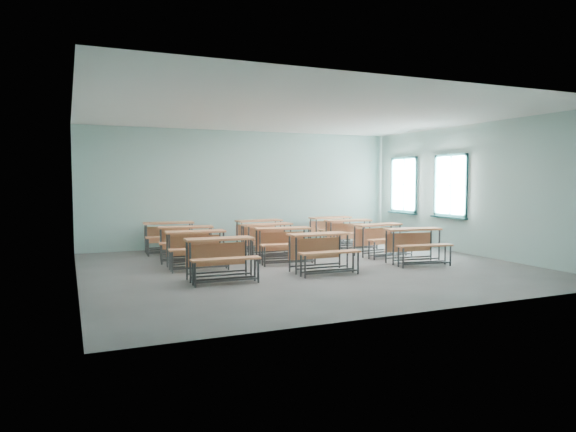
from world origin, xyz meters
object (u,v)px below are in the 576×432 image
Objects in this scene: desk_unit_r0c2 at (415,240)px; desk_unit_r3c0 at (169,232)px; desk_unit_r1c2 at (380,235)px; desk_unit_r2c0 at (186,238)px; desk_unit_r3c1 at (261,230)px; desk_unit_r2c2 at (350,229)px; desk_unit_r0c0 at (221,252)px; desk_unit_r1c1 at (284,239)px; desk_unit_r0c1 at (321,246)px; desk_unit_r3c2 at (332,226)px; desk_unit_r1c0 at (196,243)px; desk_unit_r2c1 at (269,234)px.

desk_unit_r3c0 is (-4.65, 3.83, 0.00)m from desk_unit_r0c2.
desk_unit_r2c0 is (-4.46, 1.18, 0.00)m from desk_unit_r1c2.
desk_unit_r3c0 is 0.99× the size of desk_unit_r3c1.
desk_unit_r0c2 and desk_unit_r2c2 have the same top height.
desk_unit_r0c0 and desk_unit_r1c2 have the same top height.
desk_unit_r0c0 is 2.35m from desk_unit_r1c1.
desk_unit_r1c1 is at bearing -144.89° from desk_unit_r2c2.
desk_unit_r3c1 is (0.09, 3.72, 0.00)m from desk_unit_r0c1.
desk_unit_r0c0 is 3.97m from desk_unit_r3c0.
desk_unit_r3c1 is (-2.28, 3.61, 0.00)m from desk_unit_r0c2.
desk_unit_r2c0 is 1.05× the size of desk_unit_r3c0.
desk_unit_r0c2 is at bearing 3.58° from desk_unit_r0c1.
desk_unit_r3c2 is at bearing 91.51° from desk_unit_r2c2.
desk_unit_r1c0 is 4.48m from desk_unit_r1c2.
desk_unit_r0c1 is at bearing -91.94° from desk_unit_r2c1.
desk_unit_r1c1 is 0.99× the size of desk_unit_r2c0.
desk_unit_r0c1 and desk_unit_r1c0 have the same top height.
desk_unit_r0c2 is 4.27m from desk_unit_r3c1.
desk_unit_r1c2 and desk_unit_r3c2 have the same top height.
desk_unit_r0c1 is at bearing -154.64° from desk_unit_r1c2.
desk_unit_r1c0 is 0.98× the size of desk_unit_r2c1.
desk_unit_r0c2 is 1.04× the size of desk_unit_r3c0.
desk_unit_r3c2 is at bearing 31.48° from desk_unit_r1c0.
desk_unit_r0c2 is at bearing -13.87° from desk_unit_r1c0.
desk_unit_r1c0 is 0.95× the size of desk_unit_r2c0.
desk_unit_r0c1 is at bearing -31.40° from desk_unit_r1c0.
desk_unit_r3c0 is at bearing 147.14° from desk_unit_r0c2.
desk_unit_r1c2 is (4.48, -0.07, 0.00)m from desk_unit_r1c0.
desk_unit_r3c1 is at bearing 163.62° from desk_unit_r2c2.
desk_unit_r1c2 is 0.98× the size of desk_unit_r2c0.
desk_unit_r2c1 is at bearing -30.86° from desk_unit_r3c0.
desk_unit_r0c2 is 1.29m from desk_unit_r1c2.
desk_unit_r0c1 is at bearing -170.68° from desk_unit_r0c2.
desk_unit_r0c2 is at bearing -93.63° from desk_unit_r3c2.
desk_unit_r2c2 is (4.46, 1.35, 0.00)m from desk_unit_r1c0.
desk_unit_r1c0 is 2.29m from desk_unit_r2c1.
desk_unit_r2c1 is (-2.50, 2.41, 0.00)m from desk_unit_r0c2.
desk_unit_r3c0 is at bearing 103.64° from desk_unit_r2c0.
desk_unit_r2c1 is (0.08, 1.11, 0.00)m from desk_unit_r1c1.
desk_unit_r0c1 and desk_unit_r3c2 have the same top height.
desk_unit_r2c2 is at bearing 19.68° from desk_unit_r1c0.
desk_unit_r1c0 and desk_unit_r3c0 have the same top height.
desk_unit_r0c1 is 0.96× the size of desk_unit_r2c1.
desk_unit_r1c0 is at bearing -157.38° from desk_unit_r2c2.
desk_unit_r1c0 is 3.19m from desk_unit_r3c1.
desk_unit_r2c1 is at bearing 142.63° from desk_unit_r0c2.
desk_unit_r3c0 is 2.38m from desk_unit_r3c1.
desk_unit_r3c0 is at bearing 95.40° from desk_unit_r1c0.
desk_unit_r1c1 is 1.03× the size of desk_unit_r3c2.
desk_unit_r2c1 is (1.94, 2.55, 0.00)m from desk_unit_r0c0.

